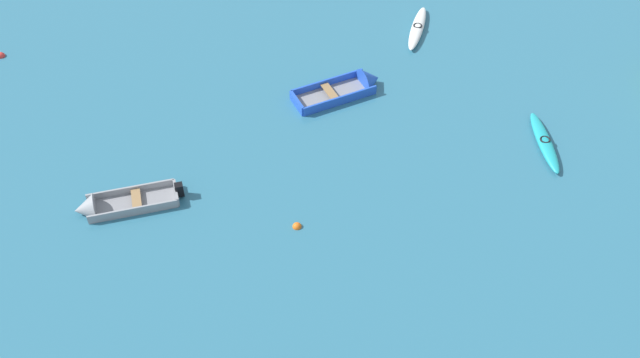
{
  "coord_description": "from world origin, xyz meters",
  "views": [
    {
      "loc": [
        3.98,
        7.29,
        17.53
      ],
      "look_at": [
        0.0,
        23.25,
        0.15
      ],
      "focal_mm": 41.15,
      "sensor_mm": 36.0,
      "label": 1
    }
  ],
  "objects_px": {
    "rowboat_grey_center": "(108,206)",
    "mooring_buoy_trailing": "(297,227)",
    "kayak_turquoise_foreground_center": "(544,142)",
    "mooring_buoy_near_foreground": "(1,56)",
    "kayak_white_far_back": "(417,28)",
    "rowboat_blue_midfield_left": "(355,86)"
  },
  "relations": [
    {
      "from": "kayak_turquoise_foreground_center",
      "to": "mooring_buoy_near_foreground",
      "type": "xyz_separation_m",
      "value": [
        -20.83,
        -0.03,
        -0.14
      ]
    },
    {
      "from": "kayak_turquoise_foreground_center",
      "to": "mooring_buoy_trailing",
      "type": "xyz_separation_m",
      "value": [
        -7.29,
        -5.58,
        -0.14
      ]
    },
    {
      "from": "kayak_white_far_back",
      "to": "mooring_buoy_near_foreground",
      "type": "relative_size",
      "value": 9.29
    },
    {
      "from": "kayak_turquoise_foreground_center",
      "to": "mooring_buoy_near_foreground",
      "type": "bearing_deg",
      "value": -179.93
    },
    {
      "from": "rowboat_blue_midfield_left",
      "to": "rowboat_grey_center",
      "type": "bearing_deg",
      "value": -129.47
    },
    {
      "from": "rowboat_grey_center",
      "to": "mooring_buoy_near_foreground",
      "type": "bearing_deg",
      "value": 140.23
    },
    {
      "from": "rowboat_grey_center",
      "to": "kayak_turquoise_foreground_center",
      "type": "distance_m",
      "value": 14.7
    },
    {
      "from": "rowboat_grey_center",
      "to": "mooring_buoy_trailing",
      "type": "relative_size",
      "value": 11.47
    },
    {
      "from": "kayak_white_far_back",
      "to": "mooring_buoy_trailing",
      "type": "bearing_deg",
      "value": -100.3
    },
    {
      "from": "rowboat_blue_midfield_left",
      "to": "mooring_buoy_near_foreground",
      "type": "bearing_deg",
      "value": -174.3
    },
    {
      "from": "rowboat_blue_midfield_left",
      "to": "mooring_buoy_near_foreground",
      "type": "xyz_separation_m",
      "value": [
        -13.88,
        -1.38,
        -0.17
      ]
    },
    {
      "from": "kayak_white_far_back",
      "to": "rowboat_grey_center",
      "type": "distance_m",
      "value": 14.35
    },
    {
      "from": "rowboat_grey_center",
      "to": "mooring_buoy_trailing",
      "type": "xyz_separation_m",
      "value": [
        5.98,
        0.73,
        -0.15
      ]
    },
    {
      "from": "mooring_buoy_near_foreground",
      "to": "rowboat_grey_center",
      "type": "bearing_deg",
      "value": -39.77
    },
    {
      "from": "rowboat_grey_center",
      "to": "mooring_buoy_near_foreground",
      "type": "distance_m",
      "value": 9.83
    },
    {
      "from": "rowboat_grey_center",
      "to": "rowboat_blue_midfield_left",
      "type": "relative_size",
      "value": 0.99
    },
    {
      "from": "rowboat_grey_center",
      "to": "kayak_turquoise_foreground_center",
      "type": "xyz_separation_m",
      "value": [
        13.27,
        6.32,
        -0.02
      ]
    },
    {
      "from": "kayak_turquoise_foreground_center",
      "to": "mooring_buoy_trailing",
      "type": "distance_m",
      "value": 9.19
    },
    {
      "from": "kayak_turquoise_foreground_center",
      "to": "kayak_white_far_back",
      "type": "bearing_deg",
      "value": 133.25
    },
    {
      "from": "mooring_buoy_near_foreground",
      "to": "rowboat_blue_midfield_left",
      "type": "bearing_deg",
      "value": 5.7
    },
    {
      "from": "kayak_turquoise_foreground_center",
      "to": "rowboat_blue_midfield_left",
      "type": "xyz_separation_m",
      "value": [
        -6.95,
        1.36,
        0.03
      ]
    },
    {
      "from": "rowboat_grey_center",
      "to": "kayak_white_far_back",
      "type": "bearing_deg",
      "value": 56.07
    }
  ]
}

